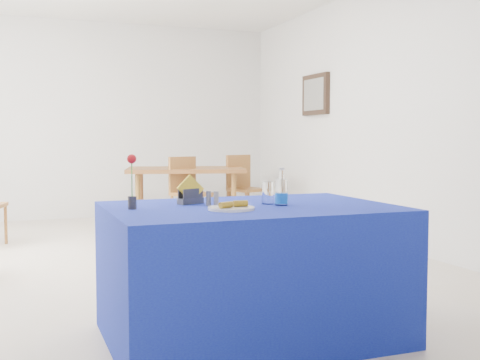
% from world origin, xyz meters
% --- Properties ---
extents(floor, '(7.00, 7.00, 0.00)m').
position_xyz_m(floor, '(0.00, 0.00, 0.00)').
color(floor, beige).
rests_on(floor, ground).
extents(room_shell, '(7.00, 7.00, 7.00)m').
position_xyz_m(room_shell, '(0.00, 0.00, 1.75)').
color(room_shell, silver).
rests_on(room_shell, ground).
extents(picture_frame, '(0.06, 0.64, 0.52)m').
position_xyz_m(picture_frame, '(2.47, 1.60, 1.70)').
color(picture_frame, black).
rests_on(picture_frame, room_shell).
extents(picture_art, '(0.02, 0.52, 0.40)m').
position_xyz_m(picture_art, '(2.44, 1.60, 1.70)').
color(picture_art, '#998C66').
rests_on(picture_art, room_shell).
extents(plate, '(0.25, 0.25, 0.01)m').
position_xyz_m(plate, '(-0.11, -2.30, 0.77)').
color(plate, white).
rests_on(plate, blue_table).
extents(drinking_glass, '(0.07, 0.07, 0.13)m').
position_xyz_m(drinking_glass, '(0.19, -2.10, 0.82)').
color(drinking_glass, white).
rests_on(drinking_glass, blue_table).
extents(salt_shaker, '(0.03, 0.03, 0.08)m').
position_xyz_m(salt_shaker, '(-0.13, -2.12, 0.80)').
color(salt_shaker, gray).
rests_on(salt_shaker, blue_table).
extents(pepper_shaker, '(0.03, 0.03, 0.08)m').
position_xyz_m(pepper_shaker, '(-0.16, -2.08, 0.80)').
color(pepper_shaker, slate).
rests_on(pepper_shaker, blue_table).
extents(blue_table, '(1.60, 1.10, 0.76)m').
position_xyz_m(blue_table, '(0.06, -2.15, 0.38)').
color(blue_table, '#101997').
rests_on(blue_table, floor).
extents(water_bottle, '(0.07, 0.07, 0.21)m').
position_xyz_m(water_bottle, '(0.24, -2.19, 0.83)').
color(water_bottle, silver).
rests_on(water_bottle, blue_table).
extents(napkin_holder, '(0.16, 0.11, 0.17)m').
position_xyz_m(napkin_holder, '(-0.23, -1.94, 0.81)').
color(napkin_holder, '#3B3C41').
rests_on(napkin_holder, blue_table).
extents(rose_vase, '(0.05, 0.05, 0.30)m').
position_xyz_m(rose_vase, '(-0.60, -2.08, 0.90)').
color(rose_vase, '#28272C').
rests_on(rose_vase, blue_table).
extents(oak_table, '(1.70, 1.31, 0.76)m').
position_xyz_m(oak_table, '(0.93, 2.28, 0.68)').
color(oak_table, brown).
rests_on(oak_table, floor).
extents(chair_bg_left, '(0.53, 0.53, 0.91)m').
position_xyz_m(chair_bg_left, '(0.85, 1.91, 0.53)').
color(chair_bg_left, olive).
rests_on(chair_bg_left, floor).
extents(chair_bg_right, '(0.52, 0.52, 0.91)m').
position_xyz_m(chair_bg_right, '(1.72, 2.25, 0.53)').
color(chair_bg_right, olive).
rests_on(chair_bg_right, floor).
extents(banana_pieces, '(0.18, 0.09, 0.03)m').
position_xyz_m(banana_pieces, '(-0.10, -2.31, 0.79)').
color(banana_pieces, gold).
rests_on(banana_pieces, plate).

